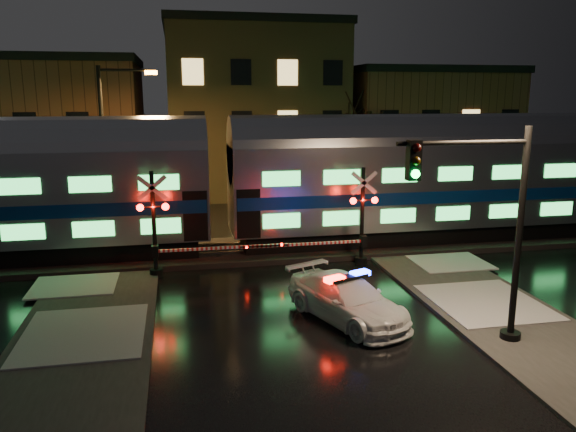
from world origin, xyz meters
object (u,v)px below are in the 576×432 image
at_px(crossing_signal_left, 164,234).
at_px(traffic_light, 488,234).
at_px(police_car, 347,299).
at_px(crossing_signal_right, 354,226).
at_px(streetlight, 109,141).

relative_size(crossing_signal_left, traffic_light, 0.95).
distance_m(police_car, crossing_signal_right, 5.96).
bearing_deg(streetlight, crossing_signal_right, -33.10).
relative_size(police_car, crossing_signal_left, 0.86).
xyz_separation_m(police_car, streetlight, (-8.27, 12.22, 4.13)).
distance_m(crossing_signal_left, streetlight, 7.80).
bearing_deg(streetlight, traffic_light, -52.18).
bearing_deg(police_car, traffic_light, -60.97).
distance_m(police_car, crossing_signal_left, 8.03).
xyz_separation_m(traffic_light, streetlight, (-11.47, 14.77, 1.52)).
height_order(crossing_signal_left, streetlight, streetlight).
height_order(crossing_signal_right, crossing_signal_left, crossing_signal_left).
bearing_deg(traffic_light, crossing_signal_left, 128.49).
bearing_deg(police_car, streetlight, 101.72).
distance_m(crossing_signal_left, traffic_light, 12.14).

